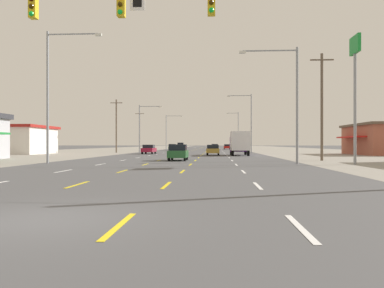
% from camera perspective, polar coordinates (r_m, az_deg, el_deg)
% --- Properties ---
extents(ground_plane, '(572.00, 572.00, 0.00)m').
position_cam_1_polar(ground_plane, '(74.22, 0.53, -1.20)').
color(ground_plane, '#4C4C4F').
extents(lot_apron_left, '(28.00, 440.00, 0.01)m').
position_cam_1_polar(lot_apron_left, '(79.38, -17.61, -1.12)').
color(lot_apron_left, gray).
rests_on(lot_apron_left, ground).
extents(lot_apron_right, '(28.00, 440.00, 0.01)m').
position_cam_1_polar(lot_apron_right, '(77.09, 19.24, -1.16)').
color(lot_apron_right, gray).
rests_on(lot_apron_right, ground).
extents(lane_markings, '(10.64, 227.60, 0.01)m').
position_cam_1_polar(lane_markings, '(112.69, 1.49, -0.78)').
color(lane_markings, white).
rests_on(lane_markings, ground).
extents(signal_span_wire, '(27.24, 0.52, 8.79)m').
position_cam_1_polar(signal_span_wire, '(16.57, -11.33, 12.49)').
color(signal_span_wire, brown).
rests_on(signal_span_wire, ground).
extents(hatchback_center_turn_nearest, '(1.72, 3.90, 1.54)m').
position_cam_1_polar(hatchback_center_turn_nearest, '(37.73, -2.02, -1.22)').
color(hatchback_center_turn_nearest, '#235B2D').
rests_on(hatchback_center_turn_nearest, ground).
extents(box_truck_far_right_near, '(2.40, 7.20, 3.23)m').
position_cam_1_polar(box_truck_far_right_near, '(54.53, 6.87, 0.28)').
color(box_truck_far_right_near, '#4C196B').
rests_on(box_truck_far_right_near, ground).
extents(sedan_inner_right_mid, '(1.80, 4.50, 1.46)m').
position_cam_1_polar(sedan_inner_right_mid, '(55.84, 3.04, -0.84)').
color(sedan_inner_right_mid, '#B28C33').
rests_on(sedan_inner_right_mid, ground).
extents(sedan_far_left_midfar, '(1.80, 4.50, 1.46)m').
position_cam_1_polar(sedan_far_left_midfar, '(62.62, -6.26, -0.74)').
color(sedan_far_left_midfar, maroon).
rests_on(sedan_far_left_midfar, ground).
extents(hatchback_far_left_far, '(1.72, 3.90, 1.54)m').
position_cam_1_polar(hatchback_far_left_far, '(97.66, -2.83, -0.45)').
color(hatchback_far_left_far, '#235B2D').
rests_on(hatchback_far_left_far, ground).
extents(hatchback_inner_right_farther, '(1.72, 3.90, 1.54)m').
position_cam_1_polar(hatchback_inner_right_farther, '(101.11, 3.31, -0.43)').
color(hatchback_inner_right_farther, '#4C196B').
rests_on(hatchback_inner_right_farther, ground).
extents(sedan_far_right_farthest, '(1.80, 4.50, 1.46)m').
position_cam_1_polar(sedan_far_right_farthest, '(113.50, 5.08, -0.39)').
color(sedan_far_right_farthest, red).
rests_on(sedan_far_right_farthest, ground).
extents(suv_far_left_distant_a, '(1.98, 4.90, 1.98)m').
position_cam_1_polar(suv_far_left_distant_a, '(125.39, -1.64, -0.23)').
color(suv_far_left_distant_a, black).
rests_on(suv_far_left_distant_a, ground).
extents(storefront_left_row_1, '(9.44, 11.23, 4.49)m').
position_cam_1_polar(storefront_left_row_1, '(68.65, -23.85, 0.59)').
color(storefront_left_row_1, silver).
rests_on(storefront_left_row_1, ground).
extents(pole_sign_right_row_0, '(0.24, 1.91, 9.96)m').
position_cam_1_polar(pole_sign_right_row_0, '(33.46, 22.51, 9.81)').
color(pole_sign_right_row_0, gray).
rests_on(pole_sign_right_row_0, ground).
extents(streetlight_left_row_0, '(4.63, 0.26, 10.87)m').
position_cam_1_polar(streetlight_left_row_0, '(34.70, -19.47, 7.78)').
color(streetlight_left_row_0, gray).
rests_on(streetlight_left_row_0, ground).
extents(streetlight_right_row_0, '(4.68, 0.26, 9.29)m').
position_cam_1_polar(streetlight_right_row_0, '(32.49, 14.06, 6.86)').
color(streetlight_right_row_0, gray).
rests_on(streetlight_right_row_0, ground).
extents(streetlight_left_row_1, '(4.21, 0.26, 8.68)m').
position_cam_1_polar(streetlight_left_row_1, '(72.54, -7.25, 2.79)').
color(streetlight_left_row_1, gray).
rests_on(streetlight_left_row_1, ground).
extents(streetlight_right_row_1, '(4.46, 0.26, 10.53)m').
position_cam_1_polar(streetlight_right_row_1, '(71.62, 8.22, 3.62)').
color(streetlight_right_row_1, gray).
rests_on(streetlight_right_row_1, ground).
extents(streetlight_left_row_2, '(4.67, 0.26, 9.73)m').
position_cam_1_polar(streetlight_left_row_2, '(111.61, -3.50, 2.14)').
color(streetlight_left_row_2, gray).
rests_on(streetlight_left_row_2, ground).
extents(streetlight_right_row_2, '(3.37, 0.26, 10.45)m').
position_cam_1_polar(streetlight_right_row_2, '(111.00, 6.56, 2.26)').
color(streetlight_right_row_2, gray).
rests_on(streetlight_right_row_2, ground).
extents(utility_pole_right_row_0, '(2.20, 0.26, 10.19)m').
position_cam_1_polar(utility_pole_right_row_0, '(39.60, 18.27, 5.38)').
color(utility_pole_right_row_0, brown).
rests_on(utility_pole_right_row_0, ground).
extents(utility_pole_left_row_1, '(2.20, 0.26, 9.59)m').
position_cam_1_polar(utility_pole_left_row_1, '(72.44, -10.89, 2.71)').
color(utility_pole_left_row_1, brown).
rests_on(utility_pole_left_row_1, ground).
extents(utility_pole_left_row_2, '(2.20, 0.26, 9.77)m').
position_cam_1_polar(utility_pole_left_row_2, '(99.88, -7.57, 2.03)').
color(utility_pole_left_row_2, brown).
rests_on(utility_pole_left_row_2, ground).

